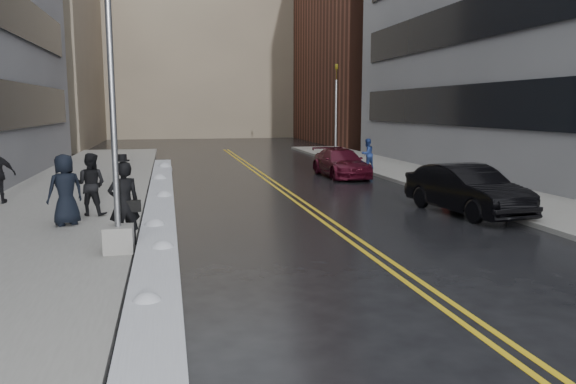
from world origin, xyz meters
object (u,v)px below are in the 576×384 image
pedestrian_east (367,154)px  traffic_signal (336,108)px  pedestrian_fedora (124,204)px  pedestrian_b (91,184)px  fire_hydrant (447,178)px  car_black (467,190)px  pedestrian_c (65,190)px  car_maroon (341,163)px  lamppost (114,147)px

pedestrian_east → traffic_signal: bearing=-117.0°
pedestrian_fedora → pedestrian_b: size_ratio=1.06×
fire_hydrant → car_black: bearing=-110.8°
fire_hydrant → traffic_signal: size_ratio=0.12×
pedestrian_c → car_maroon: bearing=-166.7°
pedestrian_c → pedestrian_east: pedestrian_c is taller
car_black → fire_hydrant: bearing=61.4°
traffic_signal → car_black: 18.93m
traffic_signal → pedestrian_b: bearing=-127.0°
pedestrian_c → pedestrian_east: 17.91m
pedestrian_b → lamppost: bearing=122.1°
pedestrian_east → car_black: pedestrian_east is taller
pedestrian_c → pedestrian_fedora: bearing=93.5°
traffic_signal → car_black: (-1.28, -18.70, -2.61)m
pedestrian_fedora → lamppost: bearing=62.6°
traffic_signal → car_maroon: bearing=-105.1°
lamppost → car_black: bearing=17.4°
pedestrian_c → pedestrian_east: size_ratio=1.23×
pedestrian_b → pedestrian_c: size_ratio=0.95×
lamppost → pedestrian_c: 4.03m
pedestrian_c → car_maroon: 15.16m
traffic_signal → pedestrian_east: (-0.22, -6.55, -2.44)m
car_black → lamppost: bearing=-170.4°
car_black → car_maroon: bearing=87.6°
fire_hydrant → traffic_signal: bearing=92.0°
traffic_signal → pedestrian_fedora: size_ratio=2.98×
pedestrian_b → car_maroon: size_ratio=0.40×
pedestrian_fedora → pedestrian_b: 4.35m
lamppost → car_maroon: size_ratio=1.61×
pedestrian_b → car_black: 11.77m
traffic_signal → pedestrian_fedora: 24.47m
fire_hydrant → pedestrian_c: bearing=-161.8°
fire_hydrant → pedestrian_fedora: 14.27m
pedestrian_b → car_maroon: pedestrian_b is taller
lamppost → pedestrian_fedora: lamppost is taller
car_maroon → lamppost: bearing=-126.8°
lamppost → pedestrian_east: (11.58, 15.45, -1.57)m
lamppost → car_black: size_ratio=1.59×
car_black → car_maroon: car_black is taller
pedestrian_fedora → traffic_signal: bearing=-137.1°
fire_hydrant → car_black: (-1.78, -4.70, 0.24)m
car_black → pedestrian_c: bearing=171.7°
lamppost → pedestrian_fedora: bearing=81.0°
pedestrian_fedora → pedestrian_c: bearing=-75.8°
traffic_signal → pedestrian_c: size_ratio=3.01×
pedestrian_b → pedestrian_east: pedestrian_b is taller
car_maroon → car_black: bearing=-86.3°
lamppost → car_black: 11.16m
fire_hydrant → car_maroon: bearing=116.3°
pedestrian_c → car_black: size_ratio=0.41×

